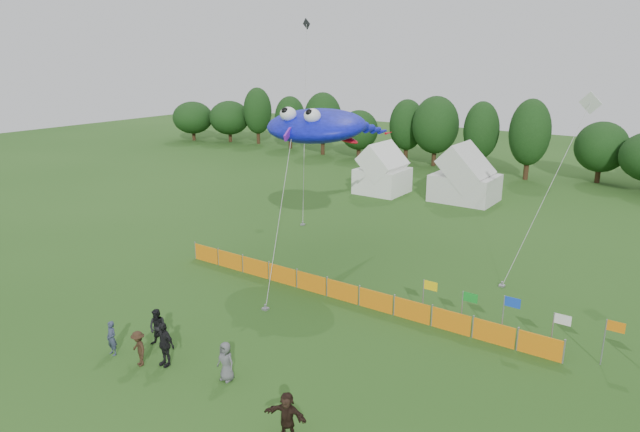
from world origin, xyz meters
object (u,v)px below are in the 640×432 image
Objects in this scene: spectator_b at (158,328)px; spectator_c at (139,349)px; barrier_fence at (342,291)px; spectator_a at (112,338)px; spectator_d at (164,344)px; spectator_e at (226,361)px; tent_right at (465,179)px; spectator_f at (287,415)px; stingray_kite at (321,125)px; tent_left at (382,173)px.

spectator_b is 1.71m from spectator_c.
barrier_fence is 14.34× the size of spectator_a.
spectator_d is (-2.52, -9.58, 0.46)m from barrier_fence.
spectator_c is 3.93m from spectator_e.
spectator_c is at bearing -91.30° from tent_right.
spectator_a is 1.93m from spectator_b.
spectator_c is (1.67, 0.09, 0.00)m from spectator_a.
spectator_d is 1.18× the size of spectator_e.
spectator_f is at bearing -6.39° from spectator_d.
spectator_c is at bearing -85.96° from stingray_kite.
barrier_fence is 9.92m from spectator_d.
spectator_b is (0.99, 1.66, 0.09)m from spectator_a.
stingray_kite is at bearing 110.34° from spectator_f.
spectator_a is 0.89× the size of spectator_b.
tent_left is at bearing 103.04° from spectator_f.
tent_right is at bearing 84.70° from stingray_kite.
spectator_c is 1.07m from spectator_d.
spectator_a is 0.80× the size of spectator_d.
tent_left is at bearing 79.63° from spectator_b.
spectator_a is at bearing -164.28° from spectator_d.
tent_left reaches higher than barrier_fence.
tent_left reaches higher than spectator_c.
tent_right is 20.44m from stingray_kite.
tent_right reaches higher than spectator_d.
spectator_b is 1.79m from spectator_d.
spectator_e is 4.35m from spectator_f.
spectator_a is at bearing 169.06° from spectator_f.
tent_right is 3.52× the size of spectator_c.
stingray_kite is at bearing 70.34° from spectator_b.
tent_right is at bearing 90.11° from spectator_a.
stingray_kite is at bearing -95.30° from tent_right.
stingray_kite reaches higher than spectator_d.
spectator_c is at bearing 7.41° from spectator_a.
barrier_fence is at bearing -65.83° from tent_left.
spectator_d is 0.12× the size of stingray_kite.
tent_right is 3.21× the size of spectator_f.
tent_right is 2.81× the size of spectator_d.
tent_right is at bearing 106.01° from spectator_c.
tent_right is 3.31× the size of spectator_e.
spectator_b reaches higher than spectator_a.
spectator_b is 1.12× the size of spectator_c.
barrier_fence is at bearing 102.54° from spectator_f.
spectator_a is at bearing -116.04° from barrier_fence.
tent_right is at bearing 11.38° from tent_left.
tent_left is at bearing -168.62° from tent_right.
barrier_fence is 1.36× the size of stingray_kite.
spectator_a is at bearing -92.52° from stingray_kite.
spectator_d is 7.04m from spectator_f.
tent_right is 32.71m from spectator_e.
stingray_kite is (-8.87, 14.62, 7.56)m from spectator_f.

